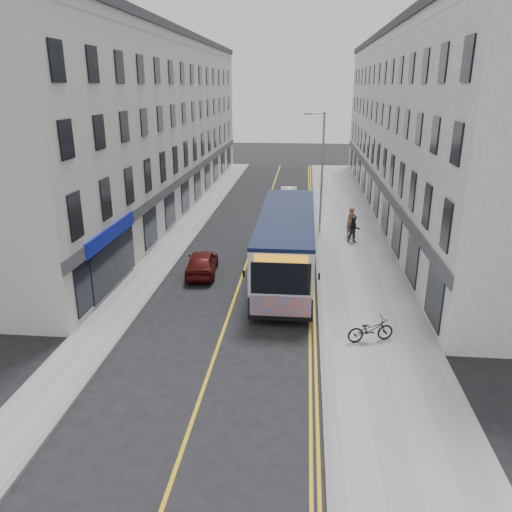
% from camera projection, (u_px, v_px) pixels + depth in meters
% --- Properties ---
extents(ground, '(140.00, 140.00, 0.00)m').
position_uv_depth(ground, '(226.00, 322.00, 21.28)').
color(ground, black).
rests_on(ground, ground).
extents(pavement_east, '(4.50, 64.00, 0.12)m').
position_uv_depth(pavement_east, '(352.00, 242.00, 31.97)').
color(pavement_east, gray).
rests_on(pavement_east, ground).
extents(pavement_west, '(2.00, 64.00, 0.12)m').
position_uv_depth(pavement_west, '(180.00, 237.00, 33.02)').
color(pavement_west, gray).
rests_on(pavement_west, ground).
extents(kerb_east, '(0.18, 64.00, 0.13)m').
position_uv_depth(kerb_east, '(316.00, 241.00, 32.18)').
color(kerb_east, slate).
rests_on(kerb_east, ground).
extents(kerb_west, '(0.18, 64.00, 0.13)m').
position_uv_depth(kerb_west, '(195.00, 237.00, 32.92)').
color(kerb_west, slate).
rests_on(kerb_west, ground).
extents(road_centre_line, '(0.12, 64.00, 0.01)m').
position_uv_depth(road_centre_line, '(255.00, 240.00, 32.57)').
color(road_centre_line, gold).
rests_on(road_centre_line, ground).
extents(road_dbl_yellow_inner, '(0.10, 64.00, 0.01)m').
position_uv_depth(road_dbl_yellow_inner, '(309.00, 241.00, 32.24)').
color(road_dbl_yellow_inner, gold).
rests_on(road_dbl_yellow_inner, ground).
extents(road_dbl_yellow_outer, '(0.10, 64.00, 0.01)m').
position_uv_depth(road_dbl_yellow_outer, '(312.00, 241.00, 32.22)').
color(road_dbl_yellow_outer, gold).
rests_on(road_dbl_yellow_outer, ground).
extents(terrace_east, '(6.00, 46.00, 13.00)m').
position_uv_depth(terrace_east, '(417.00, 128.00, 37.87)').
color(terrace_east, white).
rests_on(terrace_east, ground).
extents(terrace_west, '(6.00, 46.00, 13.00)m').
position_uv_depth(terrace_west, '(154.00, 126.00, 39.77)').
color(terrace_west, beige).
rests_on(terrace_west, ground).
extents(streetlamp, '(1.32, 0.18, 8.00)m').
position_uv_depth(streetlamp, '(321.00, 169.00, 32.65)').
color(streetlamp, '#999BA1').
rests_on(streetlamp, ground).
extents(city_bus, '(2.76, 11.86, 3.45)m').
position_uv_depth(city_bus, '(287.00, 242.00, 25.70)').
color(city_bus, black).
rests_on(city_bus, ground).
extents(bicycle, '(1.97, 1.18, 0.98)m').
position_uv_depth(bicycle, '(371.00, 330.00, 19.28)').
color(bicycle, black).
rests_on(bicycle, pavement_east).
extents(pedestrian_near, '(0.82, 0.66, 1.96)m').
position_uv_depth(pedestrian_near, '(352.00, 222.00, 32.45)').
color(pedestrian_near, brown).
rests_on(pedestrian_near, pavement_east).
extents(pedestrian_far, '(0.85, 0.70, 1.62)m').
position_uv_depth(pedestrian_far, '(354.00, 230.00, 31.42)').
color(pedestrian_far, black).
rests_on(pedestrian_far, pavement_east).
extents(car_white, '(1.44, 3.90, 1.27)m').
position_uv_depth(car_white, '(289.00, 195.00, 42.67)').
color(car_white, white).
rests_on(car_white, ground).
extents(car_maroon, '(1.88, 3.95, 1.31)m').
position_uv_depth(car_maroon, '(202.00, 262.00, 26.49)').
color(car_maroon, '#4D0E0C').
rests_on(car_maroon, ground).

